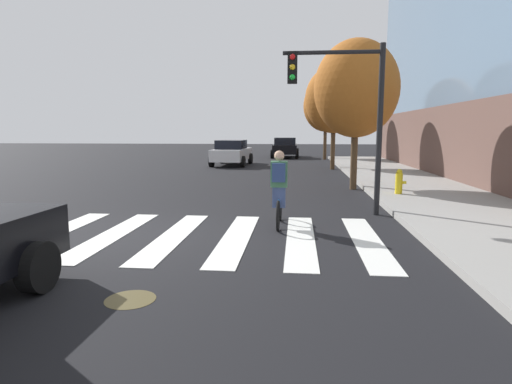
# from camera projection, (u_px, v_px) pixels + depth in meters

# --- Properties ---
(ground_plane) EXTENTS (120.00, 120.00, 0.00)m
(ground_plane) POSITION_uv_depth(u_px,v_px,m) (142.00, 235.00, 8.61)
(ground_plane) COLOR black
(crosswalk_stripes) EXTENTS (9.48, 4.09, 0.01)m
(crosswalk_stripes) POSITION_uv_depth(u_px,v_px,m) (143.00, 235.00, 8.61)
(crosswalk_stripes) COLOR silver
(crosswalk_stripes) RESTS_ON ground
(manhole_cover) EXTENTS (0.64, 0.64, 0.01)m
(manhole_cover) POSITION_uv_depth(u_px,v_px,m) (130.00, 299.00, 5.34)
(manhole_cover) COLOR #473D1E
(manhole_cover) RESTS_ON ground
(sedan_mid) EXTENTS (2.26, 4.55, 1.55)m
(sedan_mid) POSITION_uv_depth(u_px,v_px,m) (232.00, 152.00, 26.00)
(sedan_mid) COLOR silver
(sedan_mid) RESTS_ON ground
(sedan_far) EXTENTS (2.15, 4.57, 1.58)m
(sedan_far) POSITION_uv_depth(u_px,v_px,m) (285.00, 147.00, 33.69)
(sedan_far) COLOR black
(sedan_far) RESTS_ON ground
(cyclist) EXTENTS (0.36, 1.71, 1.69)m
(cyclist) POSITION_uv_depth(u_px,v_px,m) (279.00, 189.00, 9.26)
(cyclist) COLOR black
(cyclist) RESTS_ON ground
(traffic_light_near) EXTENTS (2.47, 0.28, 4.20)m
(traffic_light_near) POSITION_uv_depth(u_px,v_px,m) (346.00, 100.00, 10.38)
(traffic_light_near) COLOR black
(traffic_light_near) RESTS_ON ground
(fire_hydrant) EXTENTS (0.33, 0.22, 0.78)m
(fire_hydrant) POSITION_uv_depth(u_px,v_px,m) (399.00, 182.00, 13.23)
(fire_hydrant) COLOR gold
(fire_hydrant) RESTS_ON sidewalk
(street_tree_near) EXTENTS (2.98, 2.98, 5.30)m
(street_tree_near) POSITION_uv_depth(u_px,v_px,m) (356.00, 89.00, 14.87)
(street_tree_near) COLOR #4C3823
(street_tree_near) RESTS_ON ground
(street_tree_mid) EXTENTS (3.14, 3.14, 5.59)m
(street_tree_mid) POSITION_uv_depth(u_px,v_px,m) (334.00, 100.00, 22.80)
(street_tree_mid) COLOR #4C3823
(street_tree_mid) RESTS_ON ground
(street_tree_far) EXTENTS (3.25, 3.25, 5.78)m
(street_tree_far) POSITION_uv_depth(u_px,v_px,m) (326.00, 106.00, 30.76)
(street_tree_far) COLOR #4C3823
(street_tree_far) RESTS_ON ground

